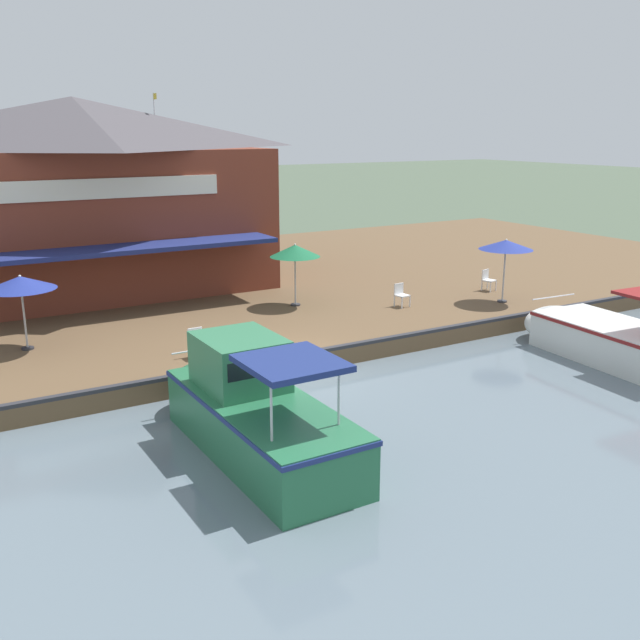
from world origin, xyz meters
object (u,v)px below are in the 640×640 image
Objects in this scene: waterfront_restaurant at (79,192)px; patio_umbrella_back_row at (295,251)px; motorboat_fourth_along at (247,407)px; cafe_chair_mid_patio at (197,341)px; cafe_chair_facing_river at (488,279)px; tree_downstream_bank at (139,158)px; cafe_chair_beside_entrance at (401,294)px; motorboat_second_along at (607,338)px; patio_umbrella_by_entrance at (20,283)px; patio_umbrella_mid_patio_left at (506,245)px.

waterfront_restaurant is 9.84m from patio_umbrella_back_row.
waterfront_restaurant reaches higher than motorboat_fourth_along.
waterfront_restaurant is at bearing -143.29° from patio_umbrella_back_row.
motorboat_fourth_along is (5.00, -0.75, -0.12)m from cafe_chair_mid_patio.
cafe_chair_facing_river is (9.49, 13.69, -3.38)m from waterfront_restaurant.
tree_downstream_bank is (-17.77, 3.97, 4.43)m from cafe_chair_mid_patio.
motorboat_second_along reaches higher than cafe_chair_beside_entrance.
cafe_chair_beside_entrance is at bearing 83.77° from patio_umbrella_by_entrance.
patio_umbrella_back_row is (-3.50, -7.01, -0.13)m from patio_umbrella_mid_patio_left.
patio_umbrella_by_entrance is at bearing -93.38° from cafe_chair_facing_river.
tree_downstream_bank is (-6.01, 4.35, 1.05)m from waterfront_restaurant.
cafe_chair_beside_entrance is 0.13× the size of motorboat_second_along.
cafe_chair_mid_patio is (0.51, -12.41, -1.70)m from patio_umbrella_mid_patio_left.
motorboat_fourth_along is at bearing -89.65° from motorboat_second_along.
patio_umbrella_back_row is at bearing 126.62° from cafe_chair_mid_patio.
tree_downstream_bank is (-17.26, -8.44, 2.73)m from patio_umbrella_mid_patio_left.
motorboat_fourth_along reaches higher than cafe_chair_beside_entrance.
patio_umbrella_mid_patio_left is 7.84m from patio_umbrella_back_row.
cafe_chair_facing_river is 1.00× the size of cafe_chair_mid_patio.
patio_umbrella_by_entrance is 5.47m from cafe_chair_mid_patio.
patio_umbrella_back_row is 14.13m from tree_downstream_bank.
patio_umbrella_mid_patio_left is at bearing 63.45° from patio_umbrella_back_row.
patio_umbrella_mid_patio_left is at bearing -27.03° from cafe_chair_facing_river.
patio_umbrella_back_row reaches higher than cafe_chair_beside_entrance.
patio_umbrella_by_entrance is 17.70m from motorboat_second_along.
patio_umbrella_by_entrance is 9.51m from patio_umbrella_back_row.
motorboat_second_along is (6.83, 2.80, -0.36)m from cafe_chair_beside_entrance.
motorboat_second_along is at bearing 35.40° from waterfront_restaurant.
motorboat_second_along is at bearing 18.30° from tree_downstream_bank.
tree_downstream_bank is at bearing 150.91° from patio_umbrella_by_entrance.
patio_umbrella_back_row is 10.98m from motorboat_second_along.
tree_downstream_bank is at bearing -148.93° from cafe_chair_facing_river.
motorboat_fourth_along is at bearing -53.76° from cafe_chair_beside_entrance.
motorboat_fourth_along reaches higher than cafe_chair_facing_river.
patio_umbrella_by_entrance reaches higher than motorboat_fourth_along.
patio_umbrella_back_row reaches higher than motorboat_fourth_along.
cafe_chair_facing_river and cafe_chair_mid_patio have the same top height.
cafe_chair_beside_entrance is at bearing 102.41° from cafe_chair_mid_patio.
patio_umbrella_by_entrance is 2.66× the size of cafe_chair_beside_entrance.
waterfront_restaurant is 20.81m from motorboat_second_along.
patio_umbrella_mid_patio_left is at bearing 48.66° from waterfront_restaurant.
motorboat_second_along is at bearing -9.71° from patio_umbrella_mid_patio_left.
motorboat_fourth_along is at bearing -8.55° from cafe_chair_mid_patio.
tree_downstream_bank reaches higher than motorboat_second_along.
motorboat_fourth_along is (9.01, -6.15, -1.69)m from patio_umbrella_back_row.
patio_umbrella_by_entrance is 9.10m from motorboat_fourth_along.
waterfront_restaurant is at bearing -144.60° from motorboat_second_along.
cafe_chair_beside_entrance is at bearing 126.24° from motorboat_fourth_along.
motorboat_fourth_along reaches higher than cafe_chair_mid_patio.
motorboat_second_along is at bearing -14.26° from cafe_chair_facing_river.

